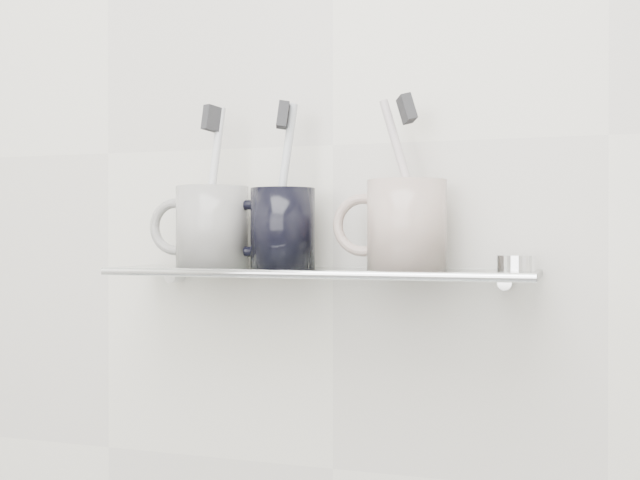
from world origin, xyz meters
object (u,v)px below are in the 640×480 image
at_px(mug_right, 407,225).
at_px(shelf_glass, 317,272).
at_px(mug_center, 283,228).
at_px(mug_left, 212,227).

bearing_deg(mug_right, shelf_glass, 166.82).
distance_m(mug_center, mug_right, 0.15).
xyz_separation_m(shelf_glass, mug_center, (-0.04, 0.00, 0.05)).
xyz_separation_m(shelf_glass, mug_left, (-0.14, 0.00, 0.05)).
bearing_deg(shelf_glass, mug_right, 2.73).
bearing_deg(mug_center, mug_right, -12.71).
bearing_deg(mug_left, mug_right, -2.02).
bearing_deg(shelf_glass, mug_center, 173.54).
bearing_deg(mug_left, shelf_glass, -4.12).
bearing_deg(shelf_glass, mug_left, 177.90).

